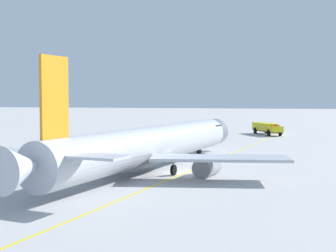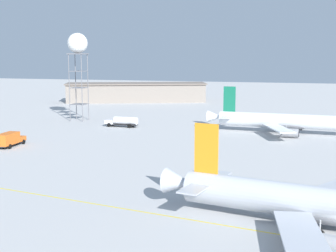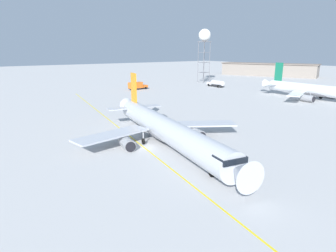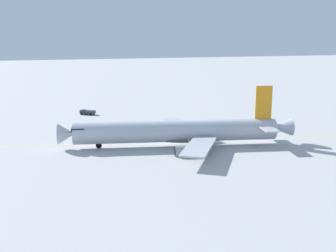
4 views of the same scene
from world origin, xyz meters
TOP-DOWN VIEW (x-y plane):
  - ground_plane at (0.00, 0.00)m, footprint 600.00×600.00m
  - airliner_main at (0.32, 3.30)m, footprint 44.17×30.86m
  - baggage_truck_truck at (12.91, -34.27)m, footprint 4.18×3.66m
  - taxiway_centreline at (0.42, -0.71)m, footprint 139.00×24.20m

SIDE VIEW (x-z plane):
  - ground_plane at x=0.00m, z-range 0.00..0.00m
  - taxiway_centreline at x=0.42m, z-range 0.00..0.01m
  - baggage_truck_truck at x=12.91m, z-range 0.10..1.32m
  - airliner_main at x=0.32m, z-range -2.96..8.39m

